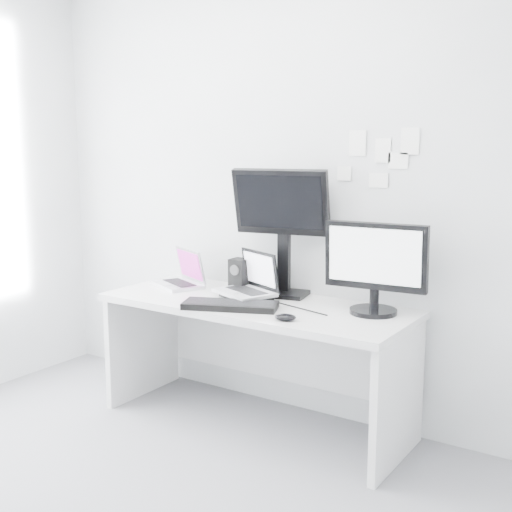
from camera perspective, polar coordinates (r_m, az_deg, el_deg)
name	(u,v)px	position (r m, az deg, el deg)	size (l,w,h in m)	color
back_wall	(287,189)	(3.93, 2.73, 5.83)	(3.60, 3.60, 0.00)	silver
desk	(255,363)	(3.84, -0.09, -9.31)	(1.80, 0.70, 0.73)	silver
macbook	(177,267)	(4.14, -6.86, -0.97)	(0.33, 0.25, 0.25)	silver
speaker	(240,275)	(3.97, -1.44, -1.69)	(0.10, 0.10, 0.20)	black
dell_laptop	(244,275)	(3.78, -1.03, -1.65)	(0.34, 0.26, 0.28)	#B1B3B8
rear_monitor	(282,231)	(3.83, 2.29, 2.17)	(0.56, 0.20, 0.77)	black
samsung_monitor	(375,267)	(3.49, 10.25, -0.94)	(0.55, 0.25, 0.50)	black
keyboard	(230,305)	(3.59, -2.25, -4.30)	(0.51, 0.18, 0.03)	black
mouse	(285,317)	(3.35, 2.56, -5.33)	(0.11, 0.07, 0.04)	black
wall_note_0	(357,143)	(3.71, 8.80, 9.66)	(0.10, 0.00, 0.14)	white
wall_note_1	(383,151)	(3.65, 10.95, 8.97)	(0.09, 0.00, 0.13)	white
wall_note_2	(410,141)	(3.60, 13.21, 9.67)	(0.10, 0.00, 0.14)	white
wall_note_3	(378,180)	(3.66, 10.57, 6.48)	(0.11, 0.00, 0.08)	white
wall_note_4	(398,161)	(3.62, 12.22, 8.09)	(0.11, 0.00, 0.09)	white
wall_note_5	(344,173)	(3.75, 7.66, 7.11)	(0.08, 0.00, 0.08)	white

